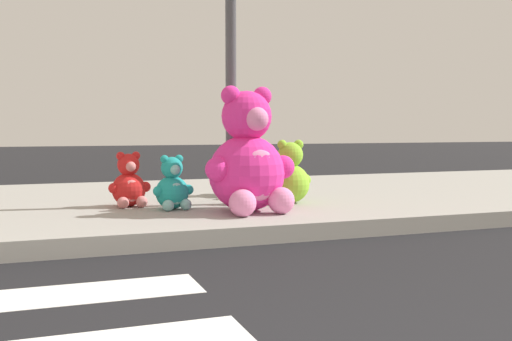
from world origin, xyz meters
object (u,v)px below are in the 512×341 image
(plush_teal, at_px, (173,188))
(plush_brown, at_px, (268,180))
(plush_pink_large, at_px, (248,162))
(plush_lime, at_px, (290,178))
(plush_red, at_px, (129,185))
(plush_white, at_px, (234,174))
(sign_pole, at_px, (231,36))

(plush_teal, bearing_deg, plush_brown, 25.26)
(plush_pink_large, relative_size, plush_brown, 2.29)
(plush_pink_large, xyz_separation_m, plush_lime, (0.62, 0.48, -0.20))
(plush_pink_large, relative_size, plush_teal, 2.23)
(plush_lime, bearing_deg, plush_teal, -176.50)
(plush_lime, xyz_separation_m, plush_teal, (-1.25, -0.08, -0.05))
(plush_red, bearing_deg, plush_white, 23.83)
(plush_red, xyz_separation_m, plush_teal, (0.36, -0.35, -0.01))
(plush_pink_large, xyz_separation_m, plush_red, (-0.99, 0.75, -0.25))
(plush_pink_large, xyz_separation_m, plush_brown, (0.58, 0.98, -0.26))
(sign_pole, height_order, plush_white, sign_pole)
(plush_brown, relative_size, plush_lime, 0.77)
(sign_pole, xyz_separation_m, plush_red, (-1.01, 0.17, -1.48))
(plush_brown, xyz_separation_m, plush_white, (-0.29, 0.34, 0.04))
(plush_pink_large, bearing_deg, plush_teal, 146.95)
(plush_pink_large, height_order, plush_lime, plush_pink_large)
(sign_pole, xyz_separation_m, plush_white, (0.27, 0.73, -1.45))
(plush_white, bearing_deg, plush_red, -156.17)
(sign_pole, bearing_deg, plush_lime, -9.29)
(plush_red, bearing_deg, sign_pole, -9.62)
(plush_brown, relative_size, plush_teal, 0.97)
(plush_pink_large, relative_size, plush_lime, 1.77)
(plush_lime, relative_size, plush_teal, 1.26)
(sign_pole, bearing_deg, plush_teal, -164.80)
(plush_brown, height_order, plush_white, plush_white)
(plush_red, distance_m, plush_white, 1.40)
(plush_lime, bearing_deg, plush_red, 170.50)
(plush_red, relative_size, plush_white, 0.89)
(plush_pink_large, bearing_deg, plush_red, 142.68)
(plush_white, bearing_deg, plush_teal, -135.10)
(plush_white, xyz_separation_m, plush_lime, (0.34, -0.83, 0.02))
(plush_red, relative_size, plush_brown, 1.07)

